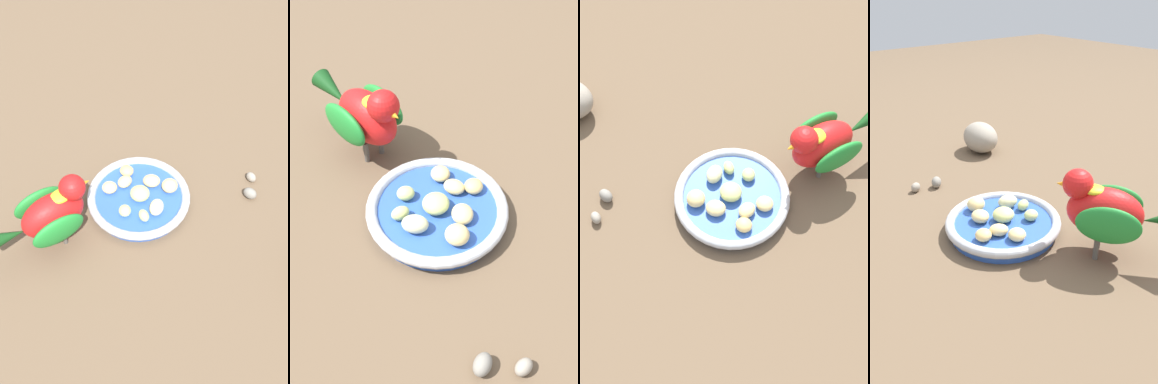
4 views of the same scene
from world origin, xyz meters
The scene contains 14 objects.
ground_plane centered at (0.00, 0.00, 0.00)m, with size 4.00×4.00×0.00m, color brown.
feeding_bowl centered at (-0.03, -0.03, 0.01)m, with size 0.19×0.19×0.03m.
apple_piece_0 centered at (-0.05, 0.03, 0.03)m, with size 0.03×0.03×0.02m, color tan.
apple_piece_1 centered at (0.01, -0.06, 0.03)m, with size 0.04×0.03×0.02m, color beige.
apple_piece_2 centered at (-0.02, -0.03, 0.03)m, with size 0.04×0.04×0.02m, color #C6D17A.
apple_piece_3 centered at (0.00, 0.00, 0.03)m, with size 0.03×0.03×0.02m, color #E5C67F.
apple_piece_4 centered at (-0.05, -0.07, 0.03)m, with size 0.02×0.02×0.02m, color #C6D17A.
apple_piece_5 centered at (-0.08, -0.01, 0.03)m, with size 0.03×0.03×0.02m, color #E5C67F.
apple_piece_6 centered at (0.03, -0.01, 0.03)m, with size 0.03×0.03×0.02m, color #E5C67F.
apple_piece_7 centered at (-0.02, -0.08, 0.03)m, with size 0.03×0.02×0.02m, color #C6D17A.
apple_piece_8 centered at (-0.05, 0.00, 0.03)m, with size 0.03×0.02×0.02m, color #E5C67F.
parrot centered at (-0.17, -0.11, 0.08)m, with size 0.18×0.14×0.14m.
pebble_0 centered at (0.19, -0.02, 0.01)m, with size 0.03×0.02×0.02m, color gray.
pebble_1 centered at (0.20, 0.02, 0.01)m, with size 0.02×0.02×0.02m, color gray.
Camera 3 is at (-0.04, 0.43, 0.82)m, focal length 51.64 mm.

